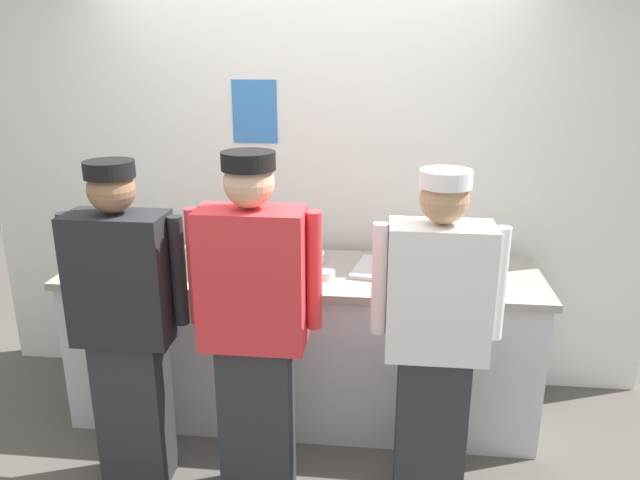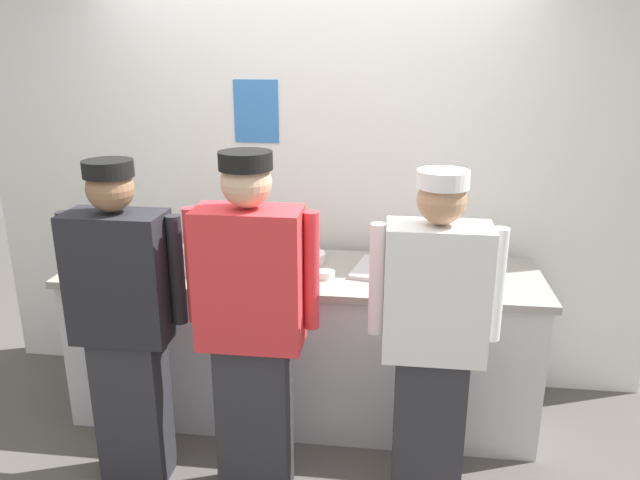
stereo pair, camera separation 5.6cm
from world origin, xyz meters
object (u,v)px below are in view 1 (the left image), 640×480
Objects in this scene: mixing_bowl_steel at (228,262)px; ramekin_yellow_sauce at (327,274)px; sheet_tray at (401,271)px; squeeze_bottle_primary at (133,256)px; chef_far_right at (436,335)px; plate_stack_rear at (135,252)px; chef_center at (254,324)px; deli_cup at (165,254)px; ramekin_red_sauce at (180,250)px; plate_stack_front at (308,257)px; chef_near_left at (125,321)px; ramekin_green_sauce at (468,271)px; ramekin_orange_sauce at (484,284)px.

ramekin_yellow_sauce is (0.54, -0.03, -0.04)m from mixing_bowl_steel.
squeeze_bottle_primary reaches higher than sheet_tray.
plate_stack_rear is at bearing 156.15° from chef_far_right.
plate_stack_rear reaches higher than ramekin_yellow_sauce.
deli_cup is at bearing 132.51° from chef_center.
chef_center reaches higher than ramekin_red_sauce.
sheet_tray is (0.53, -0.14, -0.01)m from plate_stack_front.
squeeze_bottle_primary is at bearing -133.30° from deli_cup.
chef_far_right is at bearing -44.67° from ramekin_yellow_sauce.
ramekin_green_sauce is (1.65, 0.68, 0.06)m from chef_near_left.
squeeze_bottle_primary is at bearing -164.41° from plate_stack_front.
ramekin_yellow_sauce is (1.08, -0.00, -0.06)m from squeeze_bottle_primary.
mixing_bowl_steel is at bearing 152.64° from chef_far_right.
deli_cup is (-1.71, 0.02, 0.03)m from ramekin_green_sauce.
ramekin_yellow_sauce is (-0.54, 0.54, 0.07)m from chef_far_right.
chef_near_left is 0.97× the size of chef_center.
ramekin_red_sauce is 0.97m from ramekin_yellow_sauce.
ramekin_red_sauce is at bearing 79.56° from deli_cup.
chef_near_left is 6.79× the size of plate_stack_rear.
deli_cup is at bearing 155.44° from chef_far_right.
plate_stack_front is 0.91m from ramekin_green_sauce.
mixing_bowl_steel is (-1.09, 0.56, 0.11)m from chef_far_right.
chef_center is at bearing -47.49° from deli_cup.
chef_far_right reaches higher than plate_stack_rear.
chef_center is 1.00m from deli_cup.
ramekin_yellow_sauce is at bearing -171.17° from ramekin_green_sauce.
ramekin_orange_sauce is 1.78m from deli_cup.
chef_far_right is 17.86× the size of ramekin_green_sauce.
ramekin_red_sauce is at bearing 125.47° from chef_center.
plate_stack_front is 2.15× the size of ramekin_green_sauce.
chef_near_left is 17.64× the size of ramekin_yellow_sauce.
ramekin_red_sauce is at bearing 62.20° from squeeze_bottle_primary.
chef_near_left reaches higher than ramekin_green_sauce.
ramekin_green_sauce is at bearing -9.44° from plate_stack_front.
deli_cup is (-1.34, 0.02, 0.04)m from sheet_tray.
squeeze_bottle_primary is at bearing 178.15° from ramekin_orange_sauce.
ramekin_yellow_sauce is at bearing 65.75° from chef_center.
chef_near_left is 3.26× the size of sheet_tray.
chef_center is at bearing -153.70° from ramekin_orange_sauce.
deli_cup is (-0.06, 0.70, 0.09)m from chef_near_left.
chef_near_left is at bearing 176.83° from chef_center.
ramekin_yellow_sauce is at bearing 176.01° from ramekin_orange_sauce.
plate_stack_front is (-0.68, 0.81, 0.07)m from chef_far_right.
chef_far_right reaches higher than squeeze_bottle_primary.
plate_stack_rear is 2.65× the size of ramekin_green_sauce.
ramekin_green_sauce is 1.71m from deli_cup.
plate_stack_rear is at bearing 109.06° from chef_near_left.
chef_center is 0.98m from sheet_tray.
ramekin_red_sauce is (-0.37, 0.29, -0.04)m from mixing_bowl_steel.
chef_far_right is 1.72m from squeeze_bottle_primary.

